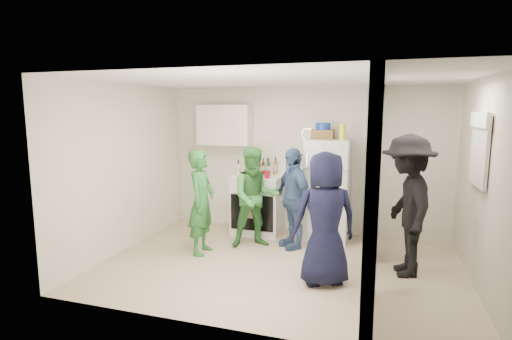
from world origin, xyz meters
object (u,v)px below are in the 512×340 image
Objects in this scene: person_green_center at (255,197)px; person_nook at (407,206)px; wicker_basket at (323,134)px; person_denim at (293,198)px; stove at (258,204)px; fridge at (327,190)px; person_green_left at (202,202)px; person_navy at (325,219)px; yellow_cup_stack_top at (342,132)px; blue_bowl at (323,126)px.

person_nook is at bearing -39.84° from person_green_center.
person_denim is at bearing -121.24° from wicker_basket.
wicker_basket reaches higher than stove.
wicker_basket is 0.19× the size of person_nook.
person_denim is (-0.45, -0.53, -0.05)m from fridge.
stove is 2.87× the size of wicker_basket.
person_navy reaches higher than person_green_left.
fridge reaches higher than person_green_left.
yellow_cup_stack_top is 0.16× the size of person_green_left.
yellow_cup_stack_top is at bearing -146.70° from person_nook.
blue_bowl reaches higher than person_nook.
person_green_left is 0.94× the size of person_navy.
wicker_basket is 2.22m from person_green_left.
person_navy is (0.30, -1.76, -0.91)m from wicker_basket.
wicker_basket is 0.23× the size of person_green_center.
person_navy is at bearing -67.30° from person_nook.
blue_bowl is at bearing -54.60° from person_green_left.
stove is at bearing 178.55° from fridge.
person_green_center reaches higher than stove.
blue_bowl is 1.95m from person_nook.
yellow_cup_stack_top is 0.15× the size of person_navy.
person_green_left is (-1.90, -1.09, -1.00)m from yellow_cup_stack_top.
person_green_center is (-1.24, -0.56, -1.00)m from yellow_cup_stack_top.
person_green_center reaches higher than person_green_left.
fridge is 0.91m from wicker_basket.
person_green_center is (0.66, 0.52, 0.01)m from person_green_left.
person_nook reaches higher than wicker_basket.
person_nook is at bearing -42.62° from blue_bowl.
stove is 0.61× the size of person_navy.
person_green_left is at bearing -169.89° from person_green_center.
blue_bowl is 2.06m from person_navy.
person_green_center is at bearing -118.85° from person_denim.
person_green_left is 0.84m from person_green_center.
yellow_cup_stack_top is at bearing -62.90° from person_green_left.
wicker_basket is 1.17m from person_denim.
person_green_center is 0.58m from person_denim.
blue_bowl reaches higher than yellow_cup_stack_top.
stove is at bearing -78.07° from person_navy.
person_navy is (1.87, -0.52, 0.05)m from person_green_left.
fridge is at bearing -1.45° from stove.
fridge is at bearing -26.57° from wicker_basket.
fridge is 1.60m from person_nook.
fridge is at bearing 97.79° from person_denim.
fridge is 0.98m from yellow_cup_stack_top.
blue_bowl reaches higher than person_green_left.
blue_bowl is 0.15× the size of person_navy.
person_navy is 1.14m from person_nook.
person_navy reaches higher than person_denim.
stove is at bearing -178.94° from blue_bowl.
person_denim is 1.34m from person_navy.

